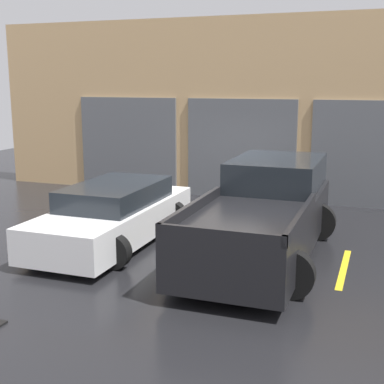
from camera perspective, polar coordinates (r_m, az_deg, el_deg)
ground_plane at (r=12.72m, az=2.53°, el=-3.43°), size 28.00×28.00×0.00m
shophouse_building at (r=15.46m, az=6.29°, el=8.62°), size 16.09×0.68×5.10m
pickup_truck at (r=10.40m, az=7.70°, el=-2.31°), size 2.49×5.40×1.74m
sedan_white at (r=11.26m, az=-8.29°, el=-2.42°), size 2.14×4.59×1.25m
parking_stripe_far_left at (r=12.19m, az=-14.74°, el=-4.48°), size 0.12×2.20×0.01m
parking_stripe_left at (r=10.78m, az=-0.91°, el=-6.23°), size 0.12×2.20×0.01m
parking_stripe_centre at (r=10.15m, az=15.88°, el=-7.85°), size 0.12×2.20×0.01m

